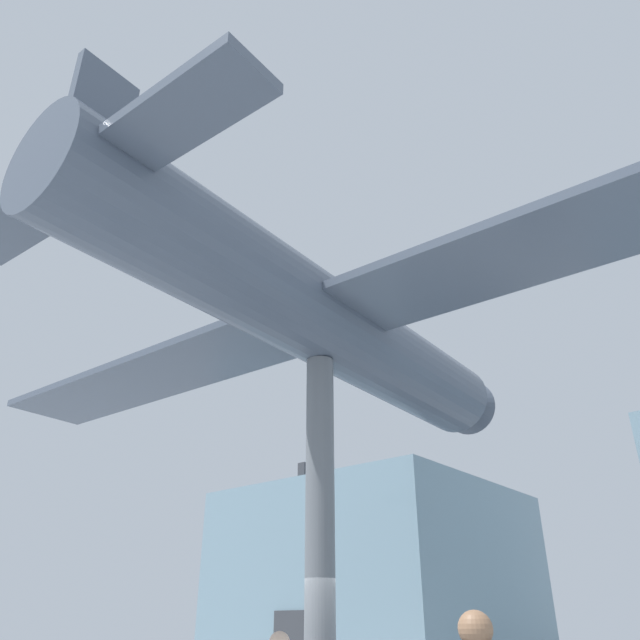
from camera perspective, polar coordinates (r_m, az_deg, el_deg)
The scene contains 3 objects.
glass_pavilion_left at distance 29.54m, azimuth 5.34°, elevation -22.58°, with size 11.03×10.96×7.80m.
support_pylon_central at distance 12.33m, azimuth -0.00°, elevation -18.44°, with size 0.56×0.56×6.77m.
suspended_airplane at distance 13.74m, azimuth 0.34°, elevation -0.16°, with size 21.77×14.67×3.32m.
Camera 1 is at (7.86, -9.34, 1.67)m, focal length 35.00 mm.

